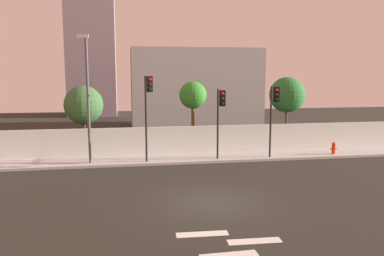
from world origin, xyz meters
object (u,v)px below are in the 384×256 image
roadside_tree_midright (287,95)px  traffic_light_left (148,101)px  roadside_tree_midleft (193,96)px  fire_hydrant (334,148)px  traffic_light_center (220,109)px  street_lamp_curbside (87,90)px  traffic_light_right (274,106)px  roadside_tree_leftmost (84,105)px

roadside_tree_midright → traffic_light_left: bearing=-158.8°
roadside_tree_midleft → traffic_light_left: bearing=-130.1°
fire_hydrant → roadside_tree_midleft: roadside_tree_midleft is taller
traffic_light_center → roadside_tree_midright: 7.45m
traffic_light_center → street_lamp_curbside: (-7.61, 0.85, 1.12)m
traffic_light_center → traffic_light_right: size_ratio=0.96×
traffic_light_center → roadside_tree_midright: (5.99, 4.40, 0.51)m
traffic_light_left → street_lamp_curbside: (-3.41, 0.40, 0.62)m
fire_hydrant → roadside_tree_leftmost: roadside_tree_leftmost is taller
traffic_light_right → roadside_tree_leftmost: 12.30m
traffic_light_right → street_lamp_curbside: size_ratio=0.61×
traffic_light_right → street_lamp_curbside: street_lamp_curbside is taller
traffic_light_left → traffic_light_right: size_ratio=1.14×
traffic_light_center → roadside_tree_midleft: roadside_tree_midleft is taller
fire_hydrant → traffic_light_right: bearing=-169.5°
street_lamp_curbside → fire_hydrant: (15.50, 0.17, -3.87)m
roadside_tree_midleft → roadside_tree_midright: size_ratio=0.95×
street_lamp_curbside → fire_hydrant: street_lamp_curbside is taller
fire_hydrant → roadside_tree_leftmost: bearing=168.2°
traffic_light_center → roadside_tree_midright: size_ratio=0.84×
roadside_tree_leftmost → roadside_tree_midright: roadside_tree_midright is taller
street_lamp_curbside → roadside_tree_leftmost: (-0.59, 3.55, -1.15)m
traffic_light_center → traffic_light_right: 3.37m
roadside_tree_midright → roadside_tree_midleft: bearing=180.0°
roadside_tree_midright → fire_hydrant: bearing=-60.5°
street_lamp_curbside → roadside_tree_midleft: street_lamp_curbside is taller
traffic_light_right → fire_hydrant: 5.42m
traffic_light_right → roadside_tree_midright: roadside_tree_midright is taller
traffic_light_left → roadside_tree_midleft: traffic_light_left is taller
traffic_light_center → roadside_tree_leftmost: 9.30m
street_lamp_curbside → roadside_tree_midleft: size_ratio=1.52×
roadside_tree_midleft → traffic_light_right: bearing=-44.9°
fire_hydrant → roadside_tree_midright: 5.07m
street_lamp_curbside → roadside_tree_midright: (13.60, 3.55, -0.61)m
street_lamp_curbside → roadside_tree_leftmost: street_lamp_curbside is taller
traffic_light_left → fire_hydrant: size_ratio=6.46×
traffic_light_left → roadside_tree_leftmost: traffic_light_left is taller
roadside_tree_midright → roadside_tree_leftmost: bearing=180.0°
traffic_light_right → fire_hydrant: size_ratio=5.65×
street_lamp_curbside → roadside_tree_leftmost: bearing=99.4°
fire_hydrant → roadside_tree_midleft: 9.95m
traffic_light_center → street_lamp_curbside: size_ratio=0.59×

